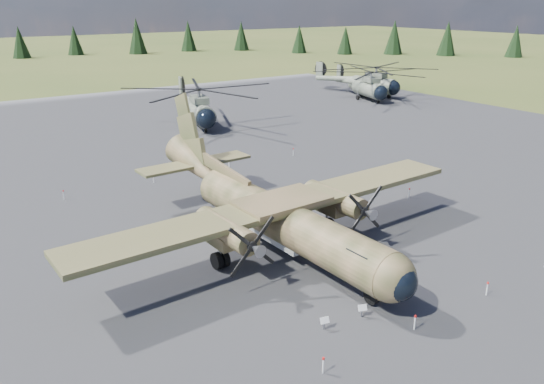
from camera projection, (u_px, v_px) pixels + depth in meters
ground at (244, 245)px, 36.51m from camera, size 500.00×500.00×0.00m
apron at (182, 202)px, 44.30m from camera, size 120.00×120.00×0.04m
transport_plane at (272, 209)px, 35.34m from camera, size 28.75×26.13×9.49m
helicopter_near at (198, 99)px, 69.11m from camera, size 25.07×26.12×5.26m
helicopter_mid at (369, 80)px, 88.25m from camera, size 23.37×24.29×4.89m
helicopter_far at (373, 75)px, 91.93m from camera, size 24.36×25.88×5.20m
info_placard_left at (324, 322)px, 26.88m from camera, size 0.50×0.30×0.74m
info_placard_right at (362, 309)px, 27.98m from camera, size 0.51×0.35×0.75m
barrier_fence at (238, 240)px, 36.04m from camera, size 33.12×29.62×0.85m
treeline at (312, 171)px, 36.87m from camera, size 312.85×306.18×10.94m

